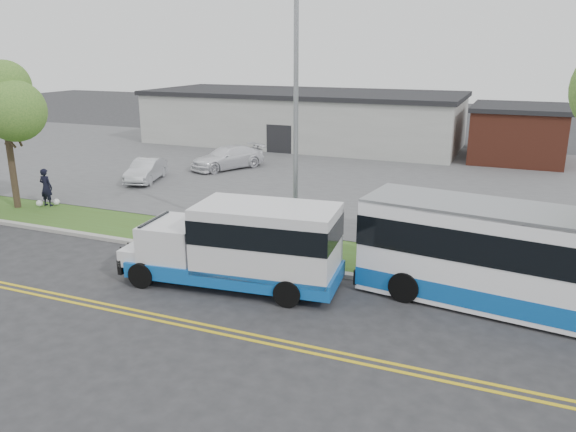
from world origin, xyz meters
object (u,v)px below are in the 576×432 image
at_px(transit_bus, 551,265).
at_px(parked_car_b, 228,157).
at_px(tree_west, 3,104).
at_px(parked_car_a, 146,170).
at_px(streetlight_near, 295,118).
at_px(pedestrian, 46,187).
at_px(shuttle_bus, 246,243).

xyz_separation_m(transit_bus, parked_car_b, (-18.73, 14.86, -0.75)).
height_order(tree_west, parked_car_a, tree_west).
relative_size(streetlight_near, transit_bus, 0.82).
bearing_deg(transit_bus, tree_west, -178.53).
bearing_deg(pedestrian, parked_car_b, -111.74).
relative_size(tree_west, parked_car_b, 1.37).
height_order(pedestrian, parked_car_b, pedestrian).
height_order(streetlight_near, parked_car_a, streetlight_near).
height_order(shuttle_bus, pedestrian, shuttle_bus).
relative_size(parked_car_a, parked_car_b, 0.79).
relative_size(transit_bus, pedestrian, 6.09).
bearing_deg(shuttle_bus, parked_car_b, 114.44).
distance_m(shuttle_bus, transit_bus, 9.31).
xyz_separation_m(streetlight_near, pedestrian, (-13.81, 1.26, -4.19)).
bearing_deg(tree_west, pedestrian, 33.29).
bearing_deg(tree_west, shuttle_bus, -15.51).
distance_m(transit_bus, parked_car_a, 23.58).
bearing_deg(pedestrian, parked_car_a, -103.82).
bearing_deg(parked_car_a, shuttle_bus, -58.80).
distance_m(pedestrian, parked_car_a, 6.53).
xyz_separation_m(transit_bus, parked_car_a, (-21.44, 9.79, -0.83)).
relative_size(tree_west, transit_bus, 0.60).
bearing_deg(parked_car_a, streetlight_near, -47.61).
height_order(transit_bus, pedestrian, transit_bus).
bearing_deg(streetlight_near, parked_car_a, 148.58).
xyz_separation_m(streetlight_near, transit_bus, (8.90, -2.13, -3.65)).
relative_size(tree_west, parked_car_a, 1.74).
distance_m(streetlight_near, transit_bus, 9.85).
bearing_deg(transit_bus, parked_car_b, 149.24).
bearing_deg(parked_car_a, pedestrian, -117.40).
distance_m(pedestrian, parked_car_b, 12.15).
bearing_deg(transit_bus, streetlight_near, 174.24).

